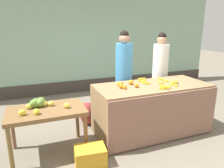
{
  "coord_description": "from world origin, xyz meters",
  "views": [
    {
      "loc": [
        -1.7,
        -3.13,
        1.94
      ],
      "look_at": [
        -0.4,
        0.15,
        0.97
      ],
      "focal_mm": 33.81,
      "sensor_mm": 36.0,
      "label": 1
    }
  ],
  "objects_px": {
    "vendor_woman_blue_shirt": "(124,76)",
    "produce_crate": "(90,156)",
    "produce_sack": "(87,113)",
    "vendor_woman_white_shirt": "(160,73)"
  },
  "relations": [
    {
      "from": "vendor_woman_blue_shirt",
      "to": "produce_crate",
      "type": "bearing_deg",
      "value": -131.23
    },
    {
      "from": "produce_crate",
      "to": "produce_sack",
      "type": "relative_size",
      "value": 0.95
    },
    {
      "from": "vendor_woman_white_shirt",
      "to": "produce_sack",
      "type": "bearing_deg",
      "value": -178.3
    },
    {
      "from": "vendor_woman_blue_shirt",
      "to": "produce_sack",
      "type": "distance_m",
      "value": 1.06
    },
    {
      "from": "produce_crate",
      "to": "produce_sack",
      "type": "height_order",
      "value": "produce_sack"
    },
    {
      "from": "produce_crate",
      "to": "produce_sack",
      "type": "bearing_deg",
      "value": 76.51
    },
    {
      "from": "produce_crate",
      "to": "produce_sack",
      "type": "distance_m",
      "value": 1.31
    },
    {
      "from": "vendor_woman_blue_shirt",
      "to": "vendor_woman_white_shirt",
      "type": "xyz_separation_m",
      "value": [
        0.93,
        0.08,
        -0.03
      ]
    },
    {
      "from": "vendor_woman_blue_shirt",
      "to": "produce_sack",
      "type": "relative_size",
      "value": 4.02
    },
    {
      "from": "vendor_woman_blue_shirt",
      "to": "produce_crate",
      "type": "distance_m",
      "value": 1.84
    }
  ]
}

